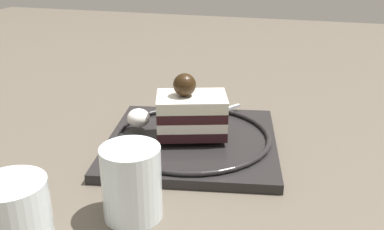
# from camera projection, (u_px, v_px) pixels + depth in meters

# --- Properties ---
(ground_plane) EXTENTS (2.40, 2.40, 0.00)m
(ground_plane) POSITION_uv_depth(u_px,v_px,m) (180.00, 148.00, 0.65)
(ground_plane) COLOR brown
(dessert_plate) EXTENTS (0.29, 0.29, 0.02)m
(dessert_plate) POSITION_uv_depth(u_px,v_px,m) (192.00, 140.00, 0.66)
(dessert_plate) COLOR black
(dessert_plate) RESTS_ON ground_plane
(cake_slice) EXTENTS (0.12, 0.10, 0.09)m
(cake_slice) POSITION_uv_depth(u_px,v_px,m) (191.00, 112.00, 0.64)
(cake_slice) COLOR black
(cake_slice) RESTS_ON dessert_plate
(whipped_cream_dollop) EXTENTS (0.04, 0.04, 0.03)m
(whipped_cream_dollop) POSITION_uv_depth(u_px,v_px,m) (139.00, 118.00, 0.67)
(whipped_cream_dollop) COLOR white
(whipped_cream_dollop) RESTS_ON dessert_plate
(fork) EXTENTS (0.07, 0.09, 0.00)m
(fork) POSITION_uv_depth(u_px,v_px,m) (215.00, 113.00, 0.72)
(fork) COLOR silver
(fork) RESTS_ON dessert_plate
(drink_glass_near) EXTENTS (0.07, 0.07, 0.09)m
(drink_glass_near) POSITION_uv_depth(u_px,v_px,m) (18.00, 230.00, 0.40)
(drink_glass_near) COLOR silver
(drink_glass_near) RESTS_ON ground_plane
(drink_glass_far) EXTENTS (0.07, 0.07, 0.09)m
(drink_glass_far) POSITION_uv_depth(u_px,v_px,m) (129.00, 186.00, 0.48)
(drink_glass_far) COLOR silver
(drink_glass_far) RESTS_ON ground_plane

